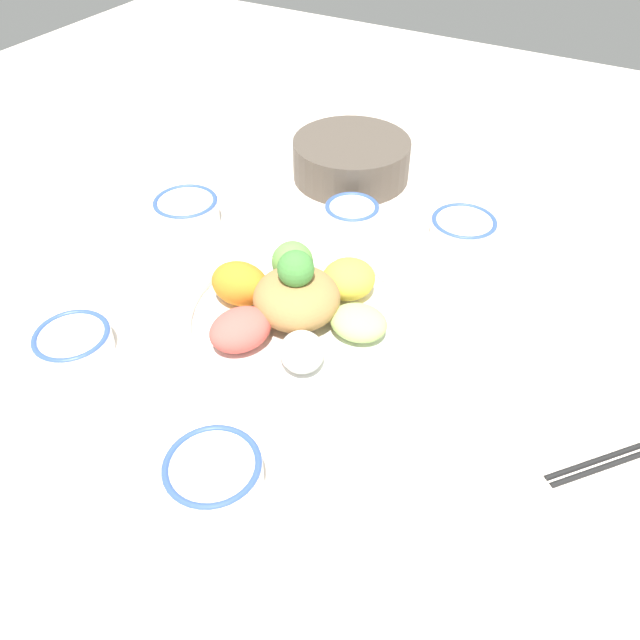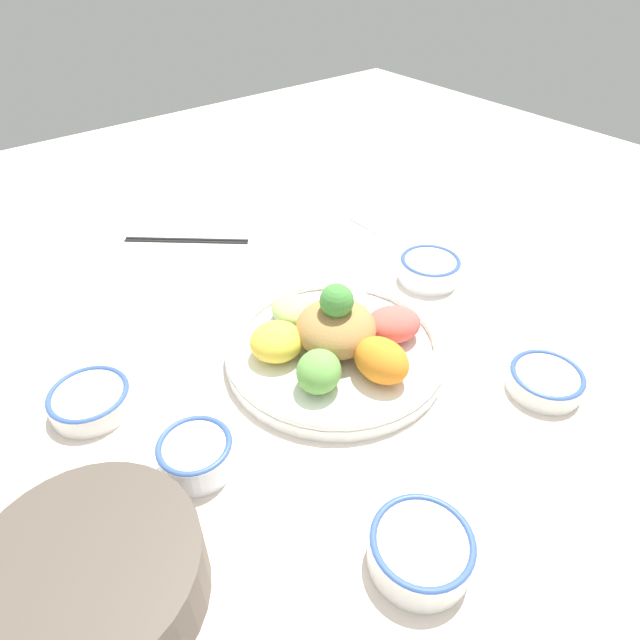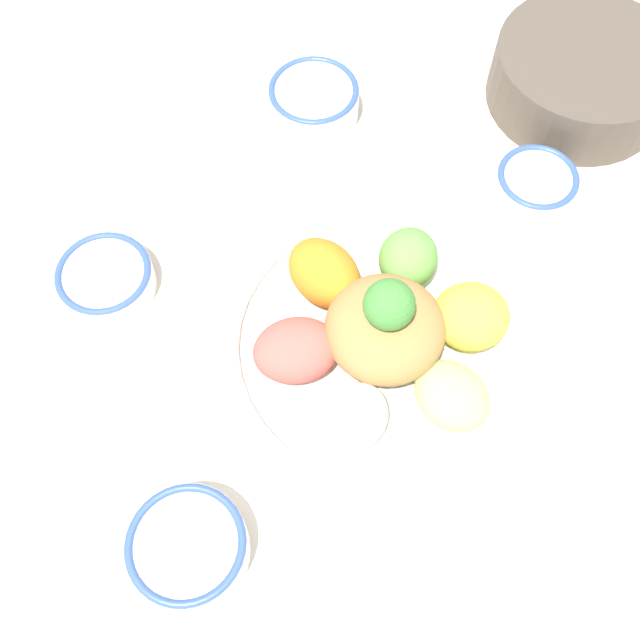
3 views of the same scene
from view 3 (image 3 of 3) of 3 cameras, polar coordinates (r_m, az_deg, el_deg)
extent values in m
plane|color=silver|center=(0.77, 3.97, -0.45)|extent=(2.40, 2.40, 0.00)
cylinder|color=white|center=(0.75, 4.71, -2.17)|extent=(0.32, 0.32, 0.02)
torus|color=white|center=(0.73, 4.80, -1.68)|extent=(0.32, 0.32, 0.02)
ellipsoid|color=#6BAD4C|center=(0.75, 6.73, 4.69)|extent=(0.09, 0.09, 0.06)
ellipsoid|color=orange|center=(0.74, 0.32, 3.62)|extent=(0.07, 0.09, 0.06)
ellipsoid|color=#E55B51|center=(0.71, -1.85, -2.30)|extent=(0.10, 0.09, 0.05)
ellipsoid|color=white|center=(0.69, 2.90, -7.30)|extent=(0.08, 0.08, 0.04)
ellipsoid|color=#B7DB7A|center=(0.70, 9.76, -5.88)|extent=(0.07, 0.08, 0.04)
ellipsoid|color=yellow|center=(0.73, 11.41, 0.28)|extent=(0.10, 0.10, 0.05)
ellipsoid|color=#AD7F47|center=(0.71, 4.97, -0.67)|extent=(0.11, 0.11, 0.07)
sphere|color=#478E3D|center=(0.66, 5.29, 1.17)|extent=(0.05, 0.05, 0.05)
cylinder|color=white|center=(0.91, -0.47, 16.25)|extent=(0.11, 0.11, 0.04)
torus|color=#38569E|center=(0.90, -0.48, 17.08)|extent=(0.11, 0.11, 0.01)
cylinder|color=#5B3319|center=(0.90, -0.48, 16.96)|extent=(0.09, 0.09, 0.00)
cylinder|color=white|center=(0.80, -15.96, 2.96)|extent=(0.10, 0.10, 0.03)
torus|color=#38569E|center=(0.79, -16.19, 3.44)|extent=(0.10, 0.10, 0.01)
cylinder|color=#DBB251|center=(0.80, -16.14, 3.34)|extent=(0.08, 0.08, 0.00)
cylinder|color=white|center=(0.68, -9.94, -16.76)|extent=(0.10, 0.10, 0.04)
torus|color=#38569E|center=(0.67, -10.20, -16.47)|extent=(0.10, 0.10, 0.01)
cylinder|color=white|center=(0.67, -10.16, -16.51)|extent=(0.09, 0.09, 0.00)
cylinder|color=white|center=(0.86, 15.98, 9.64)|extent=(0.09, 0.09, 0.04)
torus|color=#38569E|center=(0.85, 16.30, 10.39)|extent=(0.09, 0.09, 0.01)
cylinder|color=white|center=(0.85, 16.25, 10.28)|extent=(0.07, 0.07, 0.00)
cylinder|color=#51473D|center=(0.97, 19.33, 17.14)|extent=(0.21, 0.21, 0.07)
ellipsoid|color=tan|center=(0.95, 19.76, 18.10)|extent=(0.18, 0.18, 0.03)
camera|label=1|loc=(0.33, -100.30, -60.04)|focal=35.00mm
camera|label=2|loc=(0.91, 10.67, 53.08)|focal=30.00mm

